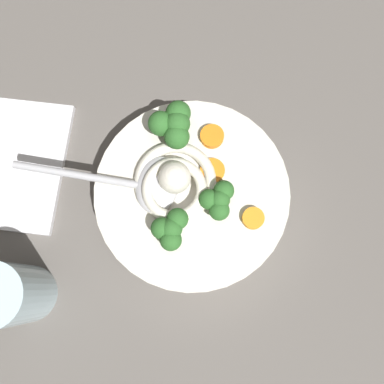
# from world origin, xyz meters

# --- Properties ---
(table_slab) EXTENTS (1.19, 1.19, 0.03)m
(table_slab) POSITION_xyz_m (0.00, 0.00, 0.01)
(table_slab) COLOR #5B5651
(table_slab) RESTS_ON ground
(soup_bowl) EXTENTS (0.20, 0.20, 0.05)m
(soup_bowl) POSITION_xyz_m (0.01, 0.02, 0.05)
(soup_bowl) COLOR silver
(soup_bowl) RESTS_ON table_slab
(noodle_pile) EXTENTS (0.09, 0.09, 0.04)m
(noodle_pile) POSITION_xyz_m (0.01, 0.00, 0.09)
(noodle_pile) COLOR silver
(noodle_pile) RESTS_ON soup_bowl
(soup_spoon) EXTENTS (0.06, 0.17, 0.02)m
(soup_spoon) POSITION_xyz_m (0.00, -0.03, 0.08)
(soup_spoon) COLOR #B7B7BC
(soup_spoon) RESTS_ON soup_bowl
(broccoli_floret_right) EXTENTS (0.05, 0.04, 0.04)m
(broccoli_floret_right) POSITION_xyz_m (-0.05, -0.01, 0.10)
(broccoli_floret_right) COLOR #7A9E60
(broccoli_floret_right) RESTS_ON soup_bowl
(broccoli_floret_beside_noodles) EXTENTS (0.04, 0.03, 0.03)m
(broccoli_floret_beside_noodles) POSITION_xyz_m (0.02, 0.04, 0.10)
(broccoli_floret_beside_noodles) COLOR #7A9E60
(broccoli_floret_beside_noodles) RESTS_ON soup_bowl
(broccoli_floret_center) EXTENTS (0.04, 0.04, 0.03)m
(broccoli_floret_center) POSITION_xyz_m (0.05, -0.00, 0.10)
(broccoli_floret_center) COLOR #7A9E60
(broccoli_floret_center) RESTS_ON soup_bowl
(carrot_slice_rear) EXTENTS (0.03, 0.03, 0.01)m
(carrot_slice_rear) POSITION_xyz_m (-0.01, 0.04, 0.08)
(carrot_slice_rear) COLOR orange
(carrot_slice_rear) RESTS_ON soup_bowl
(carrot_slice_beside_chili) EXTENTS (0.03, 0.03, 0.01)m
(carrot_slice_beside_chili) POSITION_xyz_m (-0.05, 0.04, 0.08)
(carrot_slice_beside_chili) COLOR orange
(carrot_slice_beside_chili) RESTS_ON soup_bowl
(carrot_slice_extra_a) EXTENTS (0.02, 0.02, 0.01)m
(carrot_slice_extra_a) POSITION_xyz_m (0.03, 0.08, 0.08)
(carrot_slice_extra_a) COLOR orange
(carrot_slice_extra_a) RESTS_ON soup_bowl
(drinking_glass) EXTENTS (0.06, 0.06, 0.10)m
(drinking_glass) POSITION_xyz_m (0.12, -0.15, 0.08)
(drinking_glass) COLOR silver
(drinking_glass) RESTS_ON table_slab
(folded_napkin) EXTENTS (0.16, 0.12, 0.01)m
(folded_napkin) POSITION_xyz_m (-0.02, -0.19, 0.03)
(folded_napkin) COLOR white
(folded_napkin) RESTS_ON table_slab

